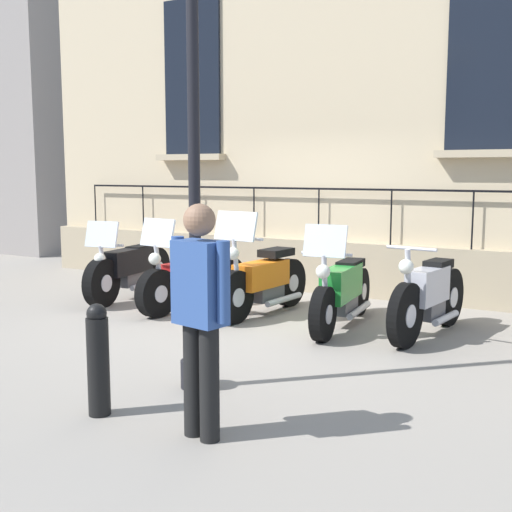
% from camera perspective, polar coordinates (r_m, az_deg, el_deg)
% --- Properties ---
extents(ground_plane, '(60.00, 60.00, 0.00)m').
position_cam_1_polar(ground_plane, '(8.28, 0.18, -5.46)').
color(ground_plane, gray).
extents(building_facade, '(0.82, 10.76, 7.81)m').
position_cam_1_polar(building_facade, '(10.32, 6.74, 18.24)').
color(building_facade, '#C6B28E').
rests_on(building_facade, ground_plane).
extents(motorcycle_black, '(2.06, 0.61, 1.18)m').
position_cam_1_polar(motorcycle_black, '(9.60, -11.20, -1.18)').
color(motorcycle_black, black).
rests_on(motorcycle_black, ground_plane).
extents(motorcycle_red, '(2.07, 0.69, 1.27)m').
position_cam_1_polar(motorcycle_red, '(8.78, -5.58, -2.02)').
color(motorcycle_red, black).
rests_on(motorcycle_red, ground_plane).
extents(motorcycle_orange, '(1.93, 0.72, 1.38)m').
position_cam_1_polar(motorcycle_orange, '(8.34, 0.60, -2.24)').
color(motorcycle_orange, black).
rests_on(motorcycle_orange, ground_plane).
extents(motorcycle_green, '(2.09, 0.58, 1.29)m').
position_cam_1_polar(motorcycle_green, '(7.75, 7.68, -3.16)').
color(motorcycle_green, black).
rests_on(motorcycle_green, ground_plane).
extents(motorcycle_silver, '(1.96, 0.60, 1.07)m').
position_cam_1_polar(motorcycle_silver, '(7.52, 15.11, -3.59)').
color(motorcycle_silver, black).
rests_on(motorcycle_silver, ground_plane).
extents(lamppost, '(0.31, 1.01, 4.34)m').
position_cam_1_polar(lamppost, '(5.54, -5.70, 20.49)').
color(lamppost, black).
rests_on(lamppost, ground_plane).
extents(bollard, '(0.17, 0.17, 0.87)m').
position_cam_1_polar(bollard, '(5.10, -13.87, -8.91)').
color(bollard, black).
rests_on(bollard, ground_plane).
extents(pedestrian_standing, '(0.29, 0.52, 1.65)m').
position_cam_1_polar(pedestrian_standing, '(4.43, -4.97, -4.66)').
color(pedestrian_standing, black).
rests_on(pedestrian_standing, ground_plane).
extents(distant_building, '(4.70, 7.73, 6.49)m').
position_cam_1_polar(distant_building, '(19.02, -21.79, 11.22)').
color(distant_building, gray).
rests_on(distant_building, ground_plane).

